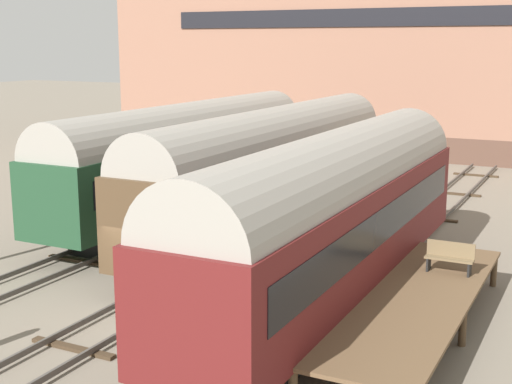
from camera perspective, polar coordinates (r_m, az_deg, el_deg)
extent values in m
plane|color=slate|center=(21.62, -9.16, -9.43)|extent=(200.00, 200.00, 0.00)
cube|color=#4C4742|center=(25.14, -19.79, -6.50)|extent=(0.08, 60.00, 0.16)
cube|color=#4C4742|center=(24.16, -17.41, -7.08)|extent=(0.08, 60.00, 0.16)
cube|color=#3D2D1E|center=(26.76, -14.06, -5.33)|extent=(2.60, 0.24, 0.10)
cube|color=#3D2D1E|center=(31.35, -6.93, -2.54)|extent=(2.60, 0.24, 0.10)
cube|color=#3D2D1E|center=(36.36, -1.71, -0.45)|extent=(2.60, 0.24, 0.10)
cube|color=#3D2D1E|center=(41.63, 2.21, 1.12)|extent=(2.60, 0.24, 0.10)
cube|color=#3D2D1E|center=(47.07, 5.24, 2.33)|extent=(2.60, 0.24, 0.10)
cube|color=#4C4742|center=(21.97, -10.72, -8.64)|extent=(0.08, 60.00, 0.16)
cube|color=#4C4742|center=(21.17, -7.58, -9.33)|extent=(0.08, 60.00, 0.16)
cube|color=#3D2D1E|center=(19.45, -14.43, -12.00)|extent=(2.60, 0.24, 0.10)
cube|color=#3D2D1E|center=(23.94, -4.95, -7.06)|extent=(2.60, 0.24, 0.10)
cube|color=#3D2D1E|center=(28.99, 1.27, -3.64)|extent=(2.60, 0.24, 0.10)
cube|color=#3D2D1E|center=(34.34, 5.57, -1.24)|extent=(2.60, 0.24, 0.10)
cube|color=#3D2D1E|center=(39.88, 8.69, 0.52)|extent=(2.60, 0.24, 0.10)
cube|color=#3D2D1E|center=(45.53, 11.04, 1.84)|extent=(2.60, 0.24, 0.10)
cube|color=#4C4742|center=(19.53, 1.14, -11.08)|extent=(0.08, 60.00, 0.16)
cube|color=#4C4742|center=(19.01, 5.13, -11.80)|extent=(0.08, 60.00, 0.16)
cube|color=#3D2D1E|center=(21.90, 6.28, -8.93)|extent=(2.60, 0.24, 0.10)
cube|color=#3D2D1E|center=(27.32, 10.71, -4.82)|extent=(2.60, 0.24, 0.10)
cube|color=#3D2D1E|center=(32.95, 13.62, -2.08)|extent=(2.60, 0.24, 0.10)
cube|color=#3D2D1E|center=(38.68, 15.66, -0.14)|extent=(2.60, 0.24, 0.10)
cube|color=#3D2D1E|center=(44.49, 17.17, 1.29)|extent=(2.60, 0.24, 0.10)
cube|color=black|center=(34.45, 5.72, -0.43)|extent=(1.80, 2.40, 1.00)
cube|color=black|center=(23.93, -4.77, -5.93)|extent=(1.80, 2.40, 1.00)
cube|color=#4C3823|center=(28.61, 1.45, 1.12)|extent=(2.88, 18.56, 2.94)
cube|color=black|center=(28.54, 1.46, 1.82)|extent=(2.92, 17.08, 1.06)
cylinder|color=gray|center=(28.37, 1.47, 4.04)|extent=(2.74, 18.19, 2.74)
cube|color=black|center=(26.53, 10.31, -4.30)|extent=(1.80, 2.40, 1.00)
cube|color=black|center=(17.00, -0.48, -13.55)|extent=(1.80, 2.40, 1.00)
cube|color=#5B1919|center=(21.03, 6.28, -2.97)|extent=(3.05, 16.71, 2.88)
cube|color=black|center=(20.94, 6.30, -2.05)|extent=(3.09, 15.37, 1.04)
cylinder|color=gray|center=(20.71, 6.37, 0.89)|extent=(2.90, 16.38, 2.90)
cube|color=black|center=(37.70, -0.52, 0.70)|extent=(1.80, 2.40, 1.00)
cube|color=black|center=(27.89, -11.83, -3.56)|extent=(1.80, 2.40, 1.00)
cube|color=#1E4228|center=(32.25, -5.38, 2.16)|extent=(2.98, 18.39, 2.79)
cube|color=black|center=(32.19, -5.40, 2.75)|extent=(3.02, 16.92, 1.01)
cylinder|color=gray|center=(32.04, -5.43, 4.62)|extent=(2.83, 18.02, 2.83)
cube|color=brown|center=(19.71, 12.65, -8.32)|extent=(2.83, 10.78, 0.10)
cylinder|color=brown|center=(25.01, 12.73, -5.35)|extent=(0.20, 0.20, 1.04)
cylinder|color=brown|center=(24.57, 18.50, -6.00)|extent=(0.20, 0.20, 1.04)
cylinder|color=brown|center=(20.22, 9.05, -9.38)|extent=(0.20, 0.20, 1.04)
cylinder|color=brown|center=(19.68, 16.20, -10.33)|extent=(0.20, 0.20, 1.04)
cube|color=brown|center=(21.76, 15.20, -5.19)|extent=(1.40, 0.40, 0.06)
cube|color=brown|center=(21.85, 15.33, -4.43)|extent=(1.40, 0.06, 0.45)
cube|color=black|center=(21.95, 13.64, -5.59)|extent=(0.06, 0.40, 0.40)
cube|color=black|center=(21.73, 16.71, -5.93)|extent=(0.06, 0.40, 0.40)
cube|color=brown|center=(56.55, 10.18, 4.62)|extent=(39.93, 13.77, 1.72)
cube|color=#936651|center=(56.14, 10.50, 13.35)|extent=(39.93, 13.77, 15.46)
cube|color=black|center=(49.54, 8.18, 13.65)|extent=(27.95, 0.10, 1.20)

